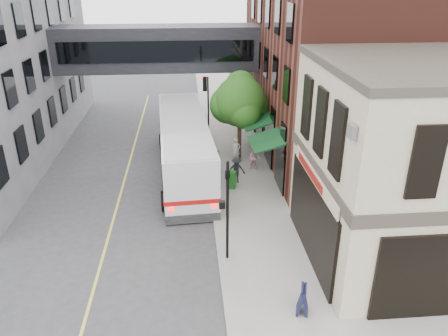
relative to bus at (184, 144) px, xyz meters
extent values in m
plane|color=#38383A|center=(1.37, -11.23, -1.88)|extent=(120.00, 120.00, 0.00)
cube|color=gray|center=(3.37, 2.77, -1.81)|extent=(4.00, 60.00, 0.15)
cube|color=#B5AA8A|center=(10.37, -9.23, 2.19)|extent=(10.00, 8.00, 8.15)
cube|color=#38332B|center=(10.37, -9.23, 2.27)|extent=(10.12, 8.12, 0.50)
cube|color=black|center=(5.31, -9.23, -0.03)|extent=(0.14, 6.40, 3.40)
cube|color=black|center=(5.27, -9.23, -0.03)|extent=(0.04, 5.90, 3.00)
cube|color=maroon|center=(5.25, -8.63, 1.92)|extent=(0.03, 3.60, 0.32)
cube|color=#491F16|center=(11.37, 3.77, 5.12)|extent=(12.00, 18.00, 14.00)
cube|color=#0B311C|center=(4.51, 2.52, 1.12)|extent=(1.80, 13.00, 0.40)
cube|color=black|center=(-1.63, 6.77, 4.62)|extent=(14.00, 3.00, 3.00)
cube|color=black|center=(-1.63, 5.22, 4.62)|extent=(13.00, 0.08, 1.40)
cube|color=black|center=(-1.63, 8.32, 4.62)|extent=(13.00, 0.08, 1.40)
cylinder|color=black|center=(1.77, -9.23, 0.52)|extent=(0.12, 0.12, 4.50)
cube|color=black|center=(1.55, -9.23, 0.87)|extent=(0.25, 0.22, 0.30)
imported|color=black|center=(1.77, -9.23, 2.37)|extent=(0.20, 0.16, 1.00)
cylinder|color=black|center=(1.77, 5.77, 0.52)|extent=(0.12, 0.12, 4.50)
cube|color=black|center=(1.55, 5.77, 0.87)|extent=(0.25, 0.22, 0.30)
cube|color=black|center=(1.55, 5.77, 2.27)|extent=(0.28, 0.28, 1.00)
sphere|color=#FF0C05|center=(1.39, 5.77, 2.62)|extent=(0.18, 0.18, 0.18)
cylinder|color=gray|center=(1.77, -4.23, -0.23)|extent=(0.08, 0.08, 3.00)
cube|color=white|center=(1.75, -4.23, 0.47)|extent=(0.03, 0.75, 0.22)
cube|color=#0C591E|center=(1.75, -4.23, 1.02)|extent=(0.03, 0.70, 0.18)
cube|color=#B20C0C|center=(1.75, -4.23, -0.03)|extent=(0.03, 0.30, 0.40)
cylinder|color=#382619|center=(3.57, 1.77, -0.33)|extent=(0.28, 0.28, 2.80)
sphere|color=#1A4612|center=(3.57, 1.77, 2.07)|extent=(3.20, 3.20, 3.20)
sphere|color=#1A4612|center=(4.37, 2.27, 1.67)|extent=(2.20, 2.20, 2.20)
sphere|color=#1A4612|center=(2.87, 2.07, 1.77)|extent=(2.40, 2.40, 2.40)
sphere|color=#1A4612|center=(3.67, 2.37, 2.87)|extent=(2.00, 2.00, 2.00)
cube|color=#D8CC4C|center=(-3.63, -1.23, -1.88)|extent=(0.12, 40.00, 0.01)
cube|color=silver|center=(0.00, 0.00, -0.09)|extent=(3.46, 12.61, 3.15)
cube|color=black|center=(0.00, 0.00, 0.45)|extent=(3.51, 12.40, 1.14)
cube|color=#B20C0C|center=(0.00, 0.00, -0.64)|extent=(3.52, 12.64, 0.24)
cylinder|color=black|center=(-1.08, -4.63, -1.34)|extent=(0.39, 1.10, 1.08)
cylinder|color=black|center=(1.63, -4.46, -1.34)|extent=(0.39, 1.10, 1.08)
cylinder|color=black|center=(-1.60, 4.03, -1.34)|extent=(0.39, 1.10, 1.08)
cylinder|color=black|center=(1.11, 4.20, -1.34)|extent=(0.39, 1.10, 1.08)
imported|color=silver|center=(3.28, 1.01, -0.93)|extent=(0.68, 0.57, 1.60)
imported|color=pink|center=(4.26, -0.27, -0.97)|extent=(0.86, 0.74, 1.52)
imported|color=black|center=(2.96, -1.97, -0.95)|extent=(1.05, 0.63, 1.58)
cube|color=#145914|center=(2.61, -2.59, -1.24)|extent=(0.58, 0.54, 0.98)
cube|color=black|center=(4.15, -12.73, -1.18)|extent=(0.56, 0.71, 1.11)
camera|label=1|loc=(0.31, -24.69, 9.49)|focal=35.00mm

